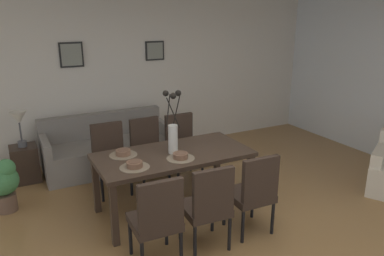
{
  "coord_description": "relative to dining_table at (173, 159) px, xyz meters",
  "views": [
    {
      "loc": [
        -1.81,
        -2.68,
        2.31
      ],
      "look_at": [
        0.24,
        1.28,
        0.92
      ],
      "focal_mm": 34.7,
      "sensor_mm": 36.0,
      "label": 1
    }
  ],
  "objects": [
    {
      "name": "placemat_far_left",
      "position": [
        0.0,
        -0.2,
        0.08
      ],
      "size": [
        0.32,
        0.32,
        0.01
      ],
      "primitive_type": "cylinder",
      "color": "#7F705B",
      "rests_on": "dining_table"
    },
    {
      "name": "sofa",
      "position": [
        -0.34,
        1.69,
        -0.38
      ],
      "size": [
        1.92,
        0.84,
        0.8
      ],
      "color": "gray",
      "rests_on": "ground"
    },
    {
      "name": "bowl_far_left",
      "position": [
        0.0,
        -0.2,
        0.12
      ],
      "size": [
        0.17,
        0.17,
        0.07
      ],
      "color": "brown",
      "rests_on": "dining_table"
    },
    {
      "name": "dining_chair_mid_right",
      "position": [
        0.52,
        0.83,
        -0.15
      ],
      "size": [
        0.45,
        0.45,
        0.92
      ],
      "color": "#33261E",
      "rests_on": "ground"
    },
    {
      "name": "ground_plane",
      "position": [
        0.14,
        -1.01,
        -0.66
      ],
      "size": [
        9.0,
        9.0,
        0.0
      ],
      "primitive_type": "plane",
      "color": "olive"
    },
    {
      "name": "dining_chair_near_left",
      "position": [
        -0.57,
        -0.88,
        -0.15
      ],
      "size": [
        0.46,
        0.46,
        0.92
      ],
      "color": "#33261E",
      "rests_on": "ground"
    },
    {
      "name": "bowl_near_right",
      "position": [
        -0.54,
        0.2,
        0.12
      ],
      "size": [
        0.17,
        0.17,
        0.07
      ],
      "color": "brown",
      "rests_on": "dining_table"
    },
    {
      "name": "table_lamp",
      "position": [
        -1.53,
        1.71,
        0.23
      ],
      "size": [
        0.22,
        0.22,
        0.51
      ],
      "color": "#4C4C51",
      "rests_on": "side_table"
    },
    {
      "name": "dining_chair_far_right",
      "position": [
        0.01,
        0.87,
        -0.15
      ],
      "size": [
        0.46,
        0.46,
        0.92
      ],
      "color": "#33261E",
      "rests_on": "ground"
    },
    {
      "name": "placemat_near_left",
      "position": [
        -0.54,
        -0.2,
        0.08
      ],
      "size": [
        0.32,
        0.32,
        0.01
      ],
      "primitive_type": "cylinder",
      "color": "#7F705B",
      "rests_on": "dining_table"
    },
    {
      "name": "dining_chair_mid_left",
      "position": [
        0.54,
        -0.85,
        -0.15
      ],
      "size": [
        0.45,
        0.45,
        0.92
      ],
      "color": "#33261E",
      "rests_on": "ground"
    },
    {
      "name": "back_wall_panel",
      "position": [
        0.14,
        2.24,
        0.64
      ],
      "size": [
        9.0,
        0.1,
        2.6
      ],
      "primitive_type": "cube",
      "color": "silver",
      "rests_on": "ground"
    },
    {
      "name": "framed_picture_center",
      "position": [
        0.68,
        2.17,
        1.04
      ],
      "size": [
        0.33,
        0.03,
        0.32
      ],
      "color": "black"
    },
    {
      "name": "dining_chair_near_right",
      "position": [
        -0.52,
        0.86,
        -0.15
      ],
      "size": [
        0.45,
        0.45,
        0.92
      ],
      "color": "#33261E",
      "rests_on": "ground"
    },
    {
      "name": "dining_chair_far_left",
      "position": [
        -0.03,
        -0.87,
        -0.15
      ],
      "size": [
        0.47,
        0.47,
        0.92
      ],
      "color": "#33261E",
      "rests_on": "ground"
    },
    {
      "name": "potted_plant",
      "position": [
        -1.81,
        0.91,
        -0.29
      ],
      "size": [
        0.36,
        0.36,
        0.67
      ],
      "color": "brown",
      "rests_on": "ground"
    },
    {
      "name": "centerpiece_vase",
      "position": [
        0.0,
        0.0,
        0.36
      ],
      "size": [
        0.21,
        0.23,
        0.73
      ],
      "color": "silver",
      "rests_on": "dining_table"
    },
    {
      "name": "placemat_near_right",
      "position": [
        -0.54,
        0.2,
        0.08
      ],
      "size": [
        0.32,
        0.32,
        0.01
      ],
      "primitive_type": "cylinder",
      "color": "#7F705B",
      "rests_on": "dining_table"
    },
    {
      "name": "framed_picture_left",
      "position": [
        -0.68,
        2.17,
        1.04
      ],
      "size": [
        0.35,
        0.03,
        0.38
      ],
      "color": "black"
    },
    {
      "name": "dining_table",
      "position": [
        0.0,
        0.0,
        0.0
      ],
      "size": [
        1.8,
        0.88,
        0.74
      ],
      "color": "#3D2D23",
      "rests_on": "ground"
    },
    {
      "name": "bowl_near_left",
      "position": [
        -0.54,
        -0.2,
        0.12
      ],
      "size": [
        0.17,
        0.17,
        0.07
      ],
      "color": "brown",
      "rests_on": "dining_table"
    },
    {
      "name": "side_table",
      "position": [
        -1.53,
        1.71,
        -0.4
      ],
      "size": [
        0.36,
        0.36,
        0.52
      ],
      "primitive_type": "cube",
      "color": "#33261E",
      "rests_on": "ground"
    }
  ]
}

